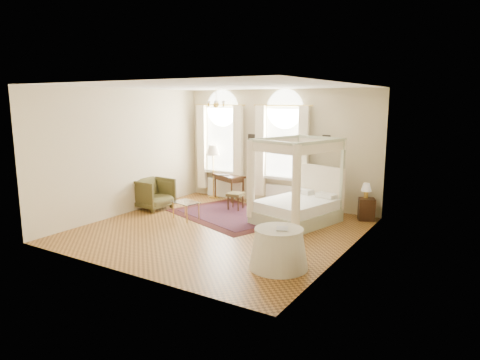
# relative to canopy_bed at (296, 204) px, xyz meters

# --- Properties ---
(ground) EXTENTS (6.00, 6.00, 0.00)m
(ground) POSITION_rel_canopy_bed_xyz_m (-1.27, -1.48, -0.48)
(ground) COLOR #A06B2E
(ground) RESTS_ON ground
(room_walls) EXTENTS (6.00, 6.00, 6.00)m
(room_walls) POSITION_rel_canopy_bed_xyz_m (-1.27, -1.48, 1.50)
(room_walls) COLOR beige
(room_walls) RESTS_ON ground
(window_left) EXTENTS (1.62, 0.27, 3.29)m
(window_left) POSITION_rel_canopy_bed_xyz_m (-3.17, 1.39, 1.01)
(window_left) COLOR white
(window_left) RESTS_ON room_walls
(window_right) EXTENTS (1.62, 0.27, 3.29)m
(window_right) POSITION_rel_canopy_bed_xyz_m (-1.07, 1.39, 1.01)
(window_right) COLOR white
(window_right) RESTS_ON room_walls
(chandelier) EXTENTS (0.51, 0.45, 0.50)m
(chandelier) POSITION_rel_canopy_bed_xyz_m (-2.17, -0.28, 2.43)
(chandelier) COLOR gold
(chandelier) RESTS_ON room_walls
(wall_pictures) EXTENTS (2.54, 0.03, 0.39)m
(wall_pictures) POSITION_rel_canopy_bed_xyz_m (-1.19, 1.49, 1.42)
(wall_pictures) COLOR black
(wall_pictures) RESTS_ON room_walls
(canopy_bed) EXTENTS (2.01, 2.26, 2.09)m
(canopy_bed) POSITION_rel_canopy_bed_xyz_m (0.00, 0.00, 0.00)
(canopy_bed) COLOR #B3B996
(canopy_bed) RESTS_ON ground
(nightstand) EXTENTS (0.50, 0.48, 0.56)m
(nightstand) POSITION_rel_canopy_bed_xyz_m (1.43, 1.15, -0.20)
(nightstand) COLOR #391F0F
(nightstand) RESTS_ON ground
(nightstand_lamp) EXTENTS (0.26, 0.26, 0.38)m
(nightstand_lamp) POSITION_rel_canopy_bed_xyz_m (1.38, 1.21, 0.33)
(nightstand_lamp) COLOR gold
(nightstand_lamp) RESTS_ON nightstand
(writing_desk) EXTENTS (1.16, 0.90, 0.78)m
(writing_desk) POSITION_rel_canopy_bed_xyz_m (-2.76, 1.20, 0.19)
(writing_desk) COLOR #391F0F
(writing_desk) RESTS_ON ground
(laptop) EXTENTS (0.42, 0.32, 0.03)m
(laptop) POSITION_rel_canopy_bed_xyz_m (-2.87, 1.09, 0.31)
(laptop) COLOR black
(laptop) RESTS_ON writing_desk
(stool) EXTENTS (0.46, 0.46, 0.47)m
(stool) POSITION_rel_canopy_bed_xyz_m (-1.96, 0.30, -0.08)
(stool) COLOR #4E4021
(stool) RESTS_ON ground
(armchair) EXTENTS (0.99, 0.97, 0.85)m
(armchair) POSITION_rel_canopy_bed_xyz_m (-3.97, -0.80, -0.05)
(armchair) COLOR #46401E
(armchair) RESTS_ON ground
(coffee_table) EXTENTS (0.76, 0.62, 0.45)m
(coffee_table) POSITION_rel_canopy_bed_xyz_m (-2.51, -1.19, -0.07)
(coffee_table) COLOR white
(coffee_table) RESTS_ON ground
(floor_lamp) EXTENTS (0.42, 0.42, 1.64)m
(floor_lamp) POSITION_rel_canopy_bed_xyz_m (-3.35, 1.22, 0.93)
(floor_lamp) COLOR gold
(floor_lamp) RESTS_ON ground
(oriental_rug) EXTENTS (3.66, 3.14, 0.01)m
(oriental_rug) POSITION_rel_canopy_bed_xyz_m (-1.74, -0.27, -0.47)
(oriental_rug) COLOR #3E130F
(oriental_rug) RESTS_ON ground
(side_table) EXTENTS (1.08, 1.08, 0.73)m
(side_table) POSITION_rel_canopy_bed_xyz_m (0.95, -2.84, -0.11)
(side_table) COLOR white
(side_table) RESTS_ON ground
(book) EXTENTS (0.30, 0.33, 0.03)m
(book) POSITION_rel_canopy_bed_xyz_m (0.92, -2.91, 0.27)
(book) COLOR black
(book) RESTS_ON side_table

